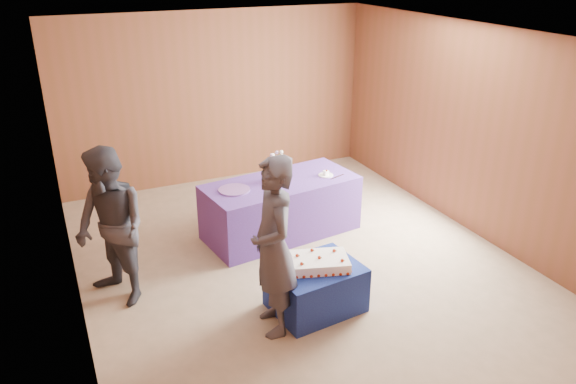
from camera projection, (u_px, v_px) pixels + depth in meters
ground at (296, 260)px, 6.90m from camera, size 6.00×6.00×0.00m
room_shell at (297, 118)px, 6.18m from camera, size 5.04×6.04×2.72m
cake_table at (316, 288)px, 5.89m from camera, size 0.97×0.80×0.50m
serving_table at (281, 208)px, 7.41m from camera, size 2.10×1.16×0.75m
sheet_cake at (319, 262)px, 5.77m from camera, size 0.72×0.59×0.15m
vase at (279, 174)px, 7.23m from camera, size 0.26×0.26×0.21m
flower_spray at (278, 156)px, 7.13m from camera, size 0.21×0.22×0.17m
platter at (234, 190)px, 6.98m from camera, size 0.53×0.53×0.02m
plate at (326, 175)px, 7.45m from camera, size 0.21×0.21×0.01m
cake_slice at (326, 173)px, 7.44m from camera, size 0.08×0.07×0.08m
knife at (337, 177)px, 7.41m from camera, size 0.25×0.11×0.00m
guest_left at (273, 247)px, 5.33m from camera, size 0.52×0.72×1.82m
guest_right at (111, 228)px, 5.80m from camera, size 0.96×1.04×1.73m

